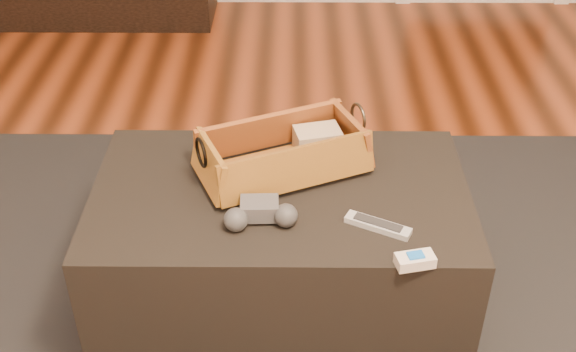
{
  "coord_description": "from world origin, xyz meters",
  "views": [
    {
      "loc": [
        0.23,
        -1.22,
        1.56
      ],
      "look_at": [
        0.22,
        0.29,
        0.49
      ],
      "focal_mm": 45.0,
      "sensor_mm": 36.0,
      "label": 1
    }
  ],
  "objects_px": {
    "wicker_basket": "(283,155)",
    "silver_remote": "(378,225)",
    "ottoman": "(281,250)",
    "game_controller": "(260,214)",
    "cream_gadget": "(415,260)",
    "tv_remote": "(277,167)"
  },
  "relations": [
    {
      "from": "tv_remote",
      "to": "silver_remote",
      "type": "distance_m",
      "value": 0.33
    },
    {
      "from": "game_controller",
      "to": "ottoman",
      "type": "bearing_deg",
      "value": 71.41
    },
    {
      "from": "cream_gadget",
      "to": "tv_remote",
      "type": "bearing_deg",
      "value": 132.39
    },
    {
      "from": "wicker_basket",
      "to": "game_controller",
      "type": "relative_size",
      "value": 2.66
    },
    {
      "from": "tv_remote",
      "to": "silver_remote",
      "type": "relative_size",
      "value": 1.45
    },
    {
      "from": "wicker_basket",
      "to": "cream_gadget",
      "type": "xyz_separation_m",
      "value": [
        0.31,
        -0.38,
        -0.04
      ]
    },
    {
      "from": "ottoman",
      "to": "game_controller",
      "type": "xyz_separation_m",
      "value": [
        -0.05,
        -0.14,
        0.24
      ]
    },
    {
      "from": "game_controller",
      "to": "cream_gadget",
      "type": "distance_m",
      "value": 0.39
    },
    {
      "from": "ottoman",
      "to": "cream_gadget",
      "type": "distance_m",
      "value": 0.48
    },
    {
      "from": "silver_remote",
      "to": "cream_gadget",
      "type": "distance_m",
      "value": 0.15
    },
    {
      "from": "wicker_basket",
      "to": "silver_remote",
      "type": "relative_size",
      "value": 3.06
    },
    {
      "from": "ottoman",
      "to": "game_controller",
      "type": "distance_m",
      "value": 0.28
    },
    {
      "from": "ottoman",
      "to": "game_controller",
      "type": "bearing_deg",
      "value": -108.59
    },
    {
      "from": "tv_remote",
      "to": "game_controller",
      "type": "xyz_separation_m",
      "value": [
        -0.04,
        -0.2,
        0.0
      ]
    },
    {
      "from": "cream_gadget",
      "to": "silver_remote",
      "type": "bearing_deg",
      "value": 118.19
    },
    {
      "from": "silver_remote",
      "to": "cream_gadget",
      "type": "xyz_separation_m",
      "value": [
        0.07,
        -0.13,
        0.01
      ]
    },
    {
      "from": "cream_gadget",
      "to": "ottoman",
      "type": "bearing_deg",
      "value": 137.31
    },
    {
      "from": "tv_remote",
      "to": "wicker_basket",
      "type": "bearing_deg",
      "value": 30.87
    },
    {
      "from": "ottoman",
      "to": "wicker_basket",
      "type": "height_order",
      "value": "wicker_basket"
    },
    {
      "from": "wicker_basket",
      "to": "silver_remote",
      "type": "height_order",
      "value": "wicker_basket"
    },
    {
      "from": "ottoman",
      "to": "tv_remote",
      "type": "xyz_separation_m",
      "value": [
        -0.01,
        0.06,
        0.24
      ]
    },
    {
      "from": "tv_remote",
      "to": "cream_gadget",
      "type": "bearing_deg",
      "value": -77.28
    }
  ]
}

